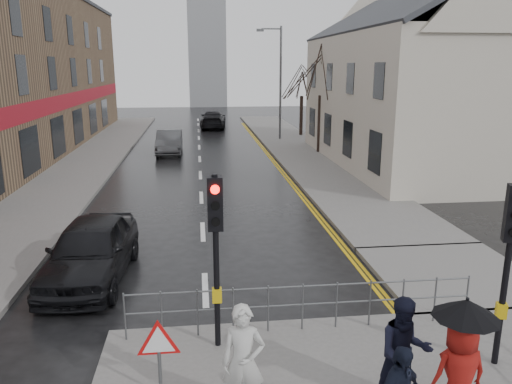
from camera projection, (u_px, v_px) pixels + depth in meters
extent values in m
plane|color=black|center=(208.00, 357.00, 9.53)|extent=(120.00, 120.00, 0.00)
cube|color=#605E5B|center=(94.00, 154.00, 30.92)|extent=(4.00, 44.00, 0.14)
cube|color=#605E5B|center=(294.00, 146.00, 34.31)|extent=(4.00, 40.00, 0.14)
cube|color=#605E5B|center=(453.00, 275.00, 13.14)|extent=(4.00, 4.20, 0.14)
cube|color=beige|center=(418.00, 102.00, 27.35)|extent=(9.00, 16.00, 7.00)
cube|color=brown|center=(416.00, 1.00, 29.94)|extent=(0.70, 0.90, 1.80)
cube|color=gray|center=(207.00, 38.00, 67.17)|extent=(5.00, 5.00, 18.00)
cylinder|color=black|center=(216.00, 263.00, 9.29)|extent=(0.11, 0.11, 3.40)
cube|color=black|center=(215.00, 204.00, 9.01)|extent=(0.28, 0.22, 1.00)
cylinder|color=#FF0C07|center=(215.00, 190.00, 8.80)|extent=(0.16, 0.04, 0.16)
cylinder|color=black|center=(215.00, 206.00, 8.88)|extent=(0.16, 0.04, 0.16)
cylinder|color=black|center=(216.00, 222.00, 8.95)|extent=(0.16, 0.04, 0.16)
cube|color=gold|center=(217.00, 295.00, 9.45)|extent=(0.18, 0.14, 0.28)
cylinder|color=black|center=(506.00, 277.00, 8.70)|extent=(0.11, 0.11, 3.40)
cube|color=gold|center=(501.00, 310.00, 8.86)|extent=(0.22, 0.19, 0.28)
cylinder|color=#595B5E|center=(125.00, 317.00, 9.77)|extent=(0.04, 0.04, 1.00)
cylinder|color=#595B5E|center=(467.00, 298.00, 10.57)|extent=(0.04, 0.04, 1.00)
cylinder|color=#595B5E|center=(303.00, 286.00, 10.06)|extent=(7.10, 0.04, 0.04)
cylinder|color=#595B5E|center=(303.00, 304.00, 10.16)|extent=(7.10, 0.04, 0.04)
cylinder|color=#595B5E|center=(160.00, 371.00, 8.15)|extent=(0.06, 0.06, 0.85)
cylinder|color=red|center=(158.00, 343.00, 8.02)|extent=(0.80, 0.03, 0.80)
cylinder|color=white|center=(158.00, 343.00, 8.00)|extent=(0.60, 0.03, 0.60)
cylinder|color=#595B5E|center=(281.00, 84.00, 36.14)|extent=(0.16, 0.16, 8.00)
cylinder|color=#595B5E|center=(271.00, 29.00, 35.13)|extent=(1.40, 0.10, 0.10)
cube|color=#595B5E|center=(260.00, 30.00, 35.06)|extent=(0.50, 0.25, 0.18)
cylinder|color=black|center=(320.00, 124.00, 31.09)|extent=(0.26, 0.26, 3.50)
cylinder|color=black|center=(301.00, 115.00, 38.91)|extent=(0.26, 0.26, 3.00)
imported|color=beige|center=(243.00, 362.00, 7.56)|extent=(0.73, 0.54, 1.83)
imported|color=black|center=(404.00, 352.00, 7.84)|extent=(0.96, 0.80, 1.81)
imported|color=maroon|center=(459.00, 375.00, 7.32)|extent=(0.87, 0.59, 1.74)
cylinder|color=black|center=(460.00, 369.00, 7.29)|extent=(0.02, 0.02, 1.94)
cone|color=black|center=(467.00, 309.00, 7.05)|extent=(0.96, 0.96, 0.28)
imported|color=black|center=(91.00, 250.00, 12.86)|extent=(2.17, 4.77, 1.59)
imported|color=#414346|center=(169.00, 142.00, 31.56)|extent=(1.55, 4.42, 1.45)
imported|color=black|center=(213.00, 120.00, 44.36)|extent=(2.53, 5.38, 1.52)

